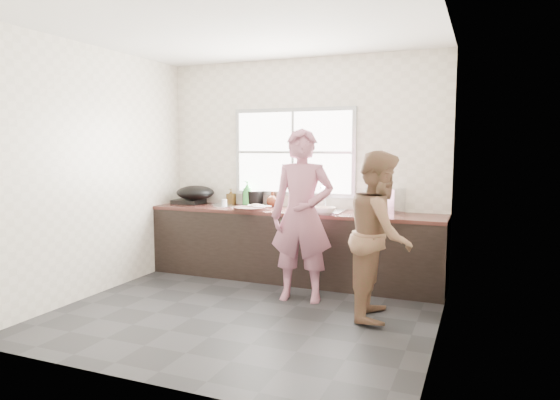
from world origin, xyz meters
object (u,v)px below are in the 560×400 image
at_px(cutting_board, 250,209).
at_px(pot_lid_right, 225,206).
at_px(plate_food, 252,205).
at_px(bottle_brown_short, 272,199).
at_px(glass_jar, 224,203).
at_px(bowl_mince, 256,207).
at_px(dish_rack, 385,200).
at_px(bowl_crabs, 324,211).
at_px(bottle_brown_tall, 231,197).
at_px(woman, 302,221).
at_px(bowl_held, 313,211).
at_px(black_pot, 253,198).
at_px(pot_lid_left, 222,205).
at_px(burner, 189,201).
at_px(person_side, 380,235).
at_px(bottle_green, 247,193).
at_px(wok, 195,193).

xyz_separation_m(cutting_board, pot_lid_right, (-0.44, 0.17, -0.01)).
bearing_deg(pot_lid_right, plate_food, 45.92).
xyz_separation_m(bottle_brown_short, glass_jar, (-0.55, -0.26, -0.04)).
xyz_separation_m(bowl_mince, dish_rack, (1.53, 0.29, 0.12)).
height_order(bowl_crabs, bottle_brown_tall, bottle_brown_tall).
bearing_deg(bottle_brown_short, woman, -51.75).
bearing_deg(cutting_board, bowl_held, 0.00).
relative_size(bowl_held, bottle_brown_tall, 1.12).
bearing_deg(black_pot, dish_rack, 0.00).
height_order(woman, glass_jar, woman).
height_order(dish_rack, pot_lid_right, dish_rack).
relative_size(plate_food, dish_rack, 0.57).
distance_m(bottle_brown_short, pot_lid_left, 0.68).
height_order(plate_food, burner, burner).
xyz_separation_m(plate_food, glass_jar, (-0.27, -0.26, 0.04)).
relative_size(black_pot, pot_lid_right, 0.96).
xyz_separation_m(person_side, pot_lid_right, (-2.15, 0.89, 0.07)).
bearing_deg(woman, pot_lid_right, 144.79).
bearing_deg(person_side, bowl_held, 45.47).
bearing_deg(bottle_green, dish_rack, 2.98).
xyz_separation_m(bowl_mince, bowl_crabs, (0.93, -0.15, 0.01)).
bearing_deg(dish_rack, cutting_board, -144.40).
distance_m(plate_food, bottle_brown_tall, 0.32).
height_order(plate_food, glass_jar, glass_jar).
relative_size(person_side, pot_lid_left, 5.89).
distance_m(person_side, bottle_green, 2.20).
relative_size(bowl_held, bottle_green, 0.65).
relative_size(bottle_brown_short, burner, 0.50).
bearing_deg(dish_rack, wok, -156.87).
relative_size(person_side, plate_food, 7.38).
bearing_deg(bowl_mince, wok, 171.61).
relative_size(glass_jar, dish_rack, 0.25).
relative_size(person_side, bottle_green, 4.82).
bearing_deg(person_side, bottle_brown_tall, 56.07).
xyz_separation_m(glass_jar, burner, (-0.63, 0.17, -0.02)).
bearing_deg(bottle_green, pot_lid_left, -174.38).
relative_size(bottle_brown_short, dish_rack, 0.48).
relative_size(plate_food, bottle_green, 0.65).
distance_m(plate_food, burner, 0.90).
distance_m(cutting_board, bottle_brown_short, 0.46).
bearing_deg(cutting_board, person_side, -22.71).
bearing_deg(bowl_mince, pot_lid_left, 163.84).
height_order(cutting_board, burner, burner).
relative_size(woman, glass_jar, 17.66).
bearing_deg(person_side, woman, 69.59).
xyz_separation_m(cutting_board, burner, (-1.07, 0.35, 0.01)).
relative_size(woman, plate_food, 7.86).
bearing_deg(bottle_brown_short, pot_lid_left, -169.32).
bearing_deg(black_pot, bottle_green, -110.38).
bearing_deg(person_side, bowl_mince, 56.86).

